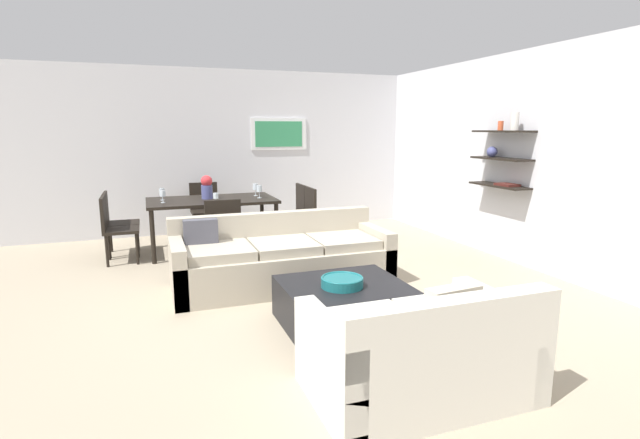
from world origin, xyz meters
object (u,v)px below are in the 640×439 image
Objects in this scene: wine_glass_left_far at (162,192)px; dining_chair_head at (205,206)px; centerpiece_vase at (207,187)px; dining_chair_right_near at (303,213)px; wine_glass_foot at (216,196)px; decorative_bowl at (342,281)px; loveseat_white at (420,353)px; dining_chair_foot at (222,228)px; sofa_beige at (281,260)px; wine_glass_left_near at (163,194)px; dining_chair_left_near at (114,225)px; dining_table at (212,204)px; coffee_table at (344,304)px; wine_glass_right_far at (256,187)px; dining_chair_left_far at (116,219)px; wine_glass_head at (207,188)px; wine_glass_right_near at (259,189)px; dining_chair_right_far at (294,209)px.

dining_chair_head is at bearing 49.88° from wine_glass_left_far.
dining_chair_right_near is at bearing -11.72° from centerpiece_vase.
decorative_bowl is at bearing -75.87° from wine_glass_foot.
dining_chair_head reaches higher than loveseat_white.
sofa_beige is at bearing -62.10° from dining_chair_foot.
dining_chair_head is at bearing 57.40° from wine_glass_left_near.
dining_chair_left_near is (-1.29, 0.68, 0.00)m from dining_chair_foot.
sofa_beige is at bearing -70.49° from wine_glass_foot.
dining_chair_left_near is 6.15× the size of wine_glass_foot.
dining_chair_right_near is (1.29, -0.23, -0.18)m from dining_table.
loveseat_white is 8.42× the size of wine_glass_left_far.
decorative_bowl is at bearing -77.04° from centerpiece_vase.
wine_glass_left_far is (-1.35, 3.31, 0.44)m from decorative_bowl.
decorative_bowl is 3.27m from dining_table.
dining_chair_left_near is at bearing 124.99° from coffee_table.
wine_glass_right_far reaches higher than loveseat_white.
loveseat_white is 4.23× the size of centerpiece_vase.
dining_chair_left_far is 1.36m from wine_glass_head.
wine_glass_left_near reaches higher than dining_chair_head.
wine_glass_right_far is at bearing 90.00° from wine_glass_right_near.
wine_glass_foot reaches higher than dining_chair_head.
dining_table is (-0.50, 1.86, 0.39)m from sofa_beige.
dining_chair_right_near is 1.50m from wine_glass_head.
coffee_table is at bearing -99.49° from dining_chair_right_far.
wine_glass_left_far is 0.50× the size of centerpiece_vase.
wine_glass_right_near is at bearing 91.33° from coffee_table.
dining_chair_right_near is (0.53, 4.13, 0.21)m from loveseat_white.
coffee_table is at bearing 56.12° from decorative_bowl.
wine_glass_head is at bearing 100.76° from decorative_bowl.
coffee_table is at bearing -65.01° from wine_glass_left_near.
coffee_table is 2.35m from dining_chair_foot.
wine_glass_head is (-0.00, 0.44, 0.18)m from dining_table.
wine_glass_left_near is at bearing -122.60° from dining_chair_head.
coffee_table is 3.24m from dining_table.
wine_glass_left_near is (-1.95, -0.35, 0.36)m from dining_chair_right_far.
wine_glass_left_near is at bearing 177.01° from dining_chair_right_near.
dining_chair_foot is 1.10m from wine_glass_right_near.
dining_chair_left_far is at bearing 171.97° from centerpiece_vase.
dining_chair_left_far is 5.34× the size of wine_glass_left_near.
wine_glass_left_far reaches higher than wine_glass_foot.
wine_glass_head is at bearing 101.62° from coffee_table.
dining_chair_foot and dining_chair_left_far have the same top height.
wine_glass_right_near is 1.11× the size of wine_glass_left_near.
dining_table is at bearing 102.22° from decorative_bowl.
centerpiece_vase is at bearing 168.28° from dining_chair_right_near.
dining_table is 5.29× the size of centerpiece_vase.
wine_glass_right_near reaches higher than wine_glass_foot.
wine_glass_left_near is at bearing 154.26° from wine_glass_foot.
loveseat_white is at bearing -84.13° from sofa_beige.
dining_chair_right_far is 5.66× the size of wine_glass_head.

